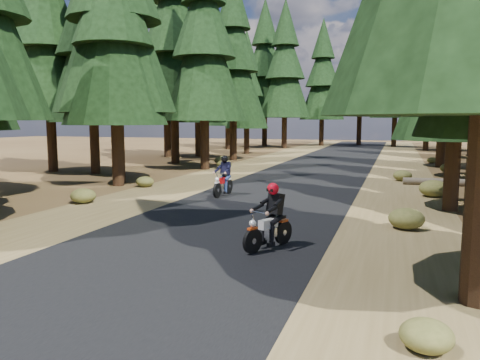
# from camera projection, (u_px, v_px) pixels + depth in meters

# --- Properties ---
(ground) EXTENTS (120.00, 120.00, 0.00)m
(ground) POSITION_uv_depth(u_px,v_px,m) (222.00, 227.00, 12.59)
(ground) COLOR #422C17
(ground) RESTS_ON ground
(road) EXTENTS (6.00, 100.00, 0.01)m
(road) POSITION_uv_depth(u_px,v_px,m) (270.00, 198.00, 17.30)
(road) COLOR black
(road) RESTS_ON ground
(shoulder_l) EXTENTS (3.20, 100.00, 0.01)m
(shoulder_l) POSITION_uv_depth(u_px,v_px,m) (159.00, 192.00, 18.75)
(shoulder_l) COLOR brown
(shoulder_l) RESTS_ON ground
(shoulder_r) EXTENTS (3.20, 100.00, 0.01)m
(shoulder_r) POSITION_uv_depth(u_px,v_px,m) (401.00, 205.00, 15.84)
(shoulder_r) COLOR brown
(shoulder_r) RESTS_ON ground
(pine_forest) EXTENTS (34.59, 55.08, 16.32)m
(pine_forest) POSITION_uv_depth(u_px,v_px,m) (332.00, 45.00, 31.40)
(pine_forest) COLOR black
(pine_forest) RESTS_ON ground
(log_near) EXTENTS (6.10, 0.77, 0.32)m
(log_near) POSITION_uv_depth(u_px,v_px,m) (477.00, 183.00, 20.30)
(log_near) COLOR #4C4233
(log_near) RESTS_ON ground
(understory_shrubs) EXTENTS (14.55, 32.18, 0.64)m
(understory_shrubs) POSITION_uv_depth(u_px,v_px,m) (301.00, 185.00, 18.79)
(understory_shrubs) COLOR #474C1E
(understory_shrubs) RESTS_ON ground
(rider_lead) EXTENTS (1.13, 1.70, 1.47)m
(rider_lead) POSITION_uv_depth(u_px,v_px,m) (269.00, 227.00, 10.38)
(rider_lead) COLOR beige
(rider_lead) RESTS_ON road
(rider_follow) EXTENTS (0.60, 1.74, 1.53)m
(rider_follow) POSITION_uv_depth(u_px,v_px,m) (223.00, 183.00, 17.77)
(rider_follow) COLOR #91090A
(rider_follow) RESTS_ON road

